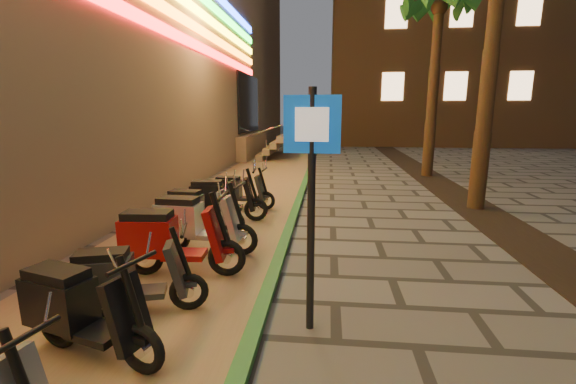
# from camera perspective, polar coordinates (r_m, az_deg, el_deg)

# --- Properties ---
(parking_strip) EXTENTS (3.40, 60.00, 0.01)m
(parking_strip) POSITION_cam_1_polar(r_m,az_deg,el_deg) (13.34, -4.76, 1.46)
(parking_strip) COLOR #8C7251
(parking_strip) RESTS_ON ground
(green_curb) EXTENTS (0.18, 60.00, 0.10)m
(green_curb) POSITION_cam_1_polar(r_m,az_deg,el_deg) (13.12, 2.55, 1.52)
(green_curb) COLOR #286A2F
(green_curb) RESTS_ON ground
(planting_strip) EXTENTS (1.20, 40.00, 0.02)m
(planting_strip) POSITION_cam_1_polar(r_m,az_deg,el_deg) (9.04, 30.23, -5.16)
(planting_strip) COLOR black
(planting_strip) RESTS_ON ground
(palm_d) EXTENTS (2.97, 3.02, 7.16)m
(palm_d) POSITION_cam_1_polar(r_m,az_deg,el_deg) (15.74, 21.50, 24.10)
(palm_d) COLOR #472D19
(palm_d) RESTS_ON ground
(pedestrian_sign) EXTENTS (0.58, 0.11, 2.65)m
(pedestrian_sign) POSITION_cam_1_polar(r_m,az_deg,el_deg) (4.02, 3.50, 1.93)
(pedestrian_sign) COLOR black
(pedestrian_sign) RESTS_ON ground
(scooter_5) EXTENTS (1.62, 0.83, 1.15)m
(scooter_5) POSITION_cam_1_polar(r_m,az_deg,el_deg) (4.47, -28.65, -14.97)
(scooter_5) COLOR black
(scooter_5) RESTS_ON ground
(scooter_6) EXTENTS (1.52, 0.78, 1.08)m
(scooter_6) POSITION_cam_1_polar(r_m,az_deg,el_deg) (5.05, -23.02, -11.73)
(scooter_6) COLOR black
(scooter_6) RESTS_ON ground
(scooter_7) EXTENTS (1.82, 0.64, 1.28)m
(scooter_7) POSITION_cam_1_polar(r_m,az_deg,el_deg) (5.97, -17.39, -6.75)
(scooter_7) COLOR black
(scooter_7) RESTS_ON ground
(scooter_8) EXTENTS (1.79, 0.63, 1.26)m
(scooter_8) POSITION_cam_1_polar(r_m,az_deg,el_deg) (6.82, -13.76, -4.31)
(scooter_8) COLOR black
(scooter_8) RESTS_ON ground
(scooter_9) EXTENTS (1.59, 0.58, 1.12)m
(scooter_9) POSITION_cam_1_polar(r_m,az_deg,el_deg) (7.92, -13.36, -2.49)
(scooter_9) COLOR black
(scooter_9) RESTS_ON ground
(scooter_10) EXTENTS (1.70, 0.65, 1.20)m
(scooter_10) POSITION_cam_1_polar(r_m,az_deg,el_deg) (8.64, -10.14, -0.94)
(scooter_10) COLOR black
(scooter_10) RESTS_ON ground
(scooter_11) EXTENTS (1.50, 0.53, 1.06)m
(scooter_11) POSITION_cam_1_polar(r_m,az_deg,el_deg) (9.67, -7.51, 0.17)
(scooter_11) COLOR black
(scooter_11) RESTS_ON ground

